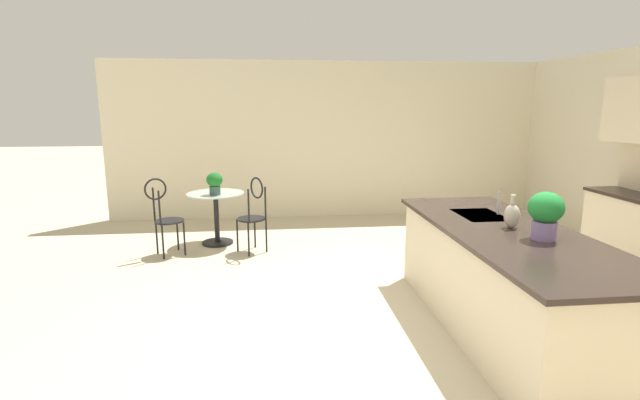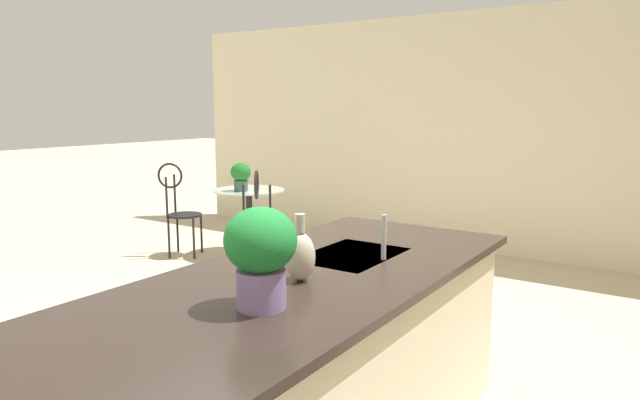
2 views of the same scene
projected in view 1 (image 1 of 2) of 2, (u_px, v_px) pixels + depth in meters
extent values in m
plane|color=beige|center=(397.00, 320.00, 4.30)|extent=(40.00, 40.00, 0.00)
cube|color=beige|center=(334.00, 140.00, 8.18)|extent=(0.12, 7.80, 2.70)
cube|color=beige|center=(504.00, 283.00, 4.01)|extent=(2.70, 0.96, 0.88)
cube|color=#2D231E|center=(509.00, 232.00, 3.92)|extent=(2.80, 1.06, 0.04)
cube|color=#B2B5BA|center=(480.00, 216.00, 4.46)|extent=(0.56, 0.40, 0.03)
cylinder|color=black|center=(218.00, 242.00, 6.69)|extent=(0.44, 0.44, 0.03)
cylinder|color=black|center=(217.00, 218.00, 6.62)|extent=(0.07, 0.07, 0.69)
cylinder|color=#B2C6C1|center=(215.00, 193.00, 6.55)|extent=(0.80, 0.80, 0.01)
cylinder|color=black|center=(237.00, 235.00, 6.28)|extent=(0.03, 0.03, 0.45)
cylinder|color=black|center=(255.00, 232.00, 6.46)|extent=(0.03, 0.03, 0.45)
cylinder|color=black|center=(249.00, 240.00, 6.08)|extent=(0.03, 0.03, 0.45)
cylinder|color=black|center=(266.00, 236.00, 6.26)|extent=(0.03, 0.03, 0.45)
cylinder|color=black|center=(251.00, 219.00, 6.22)|extent=(0.53, 0.53, 0.02)
cylinder|color=black|center=(249.00, 206.00, 5.99)|extent=(0.03, 0.03, 0.45)
cylinder|color=black|center=(265.00, 204.00, 6.15)|extent=(0.03, 0.03, 0.45)
torus|color=black|center=(257.00, 188.00, 6.02)|extent=(0.25, 0.18, 0.28)
cylinder|color=black|center=(178.00, 234.00, 6.35)|extent=(0.03, 0.03, 0.45)
cylinder|color=black|center=(184.00, 239.00, 6.12)|extent=(0.03, 0.03, 0.45)
cylinder|color=black|center=(157.00, 237.00, 6.19)|extent=(0.03, 0.03, 0.45)
cylinder|color=black|center=(163.00, 242.00, 5.96)|extent=(0.03, 0.03, 0.45)
cylinder|color=black|center=(169.00, 221.00, 6.11)|extent=(0.51, 0.51, 0.02)
cylinder|color=black|center=(154.00, 205.00, 6.09)|extent=(0.03, 0.03, 0.45)
cylinder|color=black|center=(160.00, 208.00, 5.88)|extent=(0.03, 0.03, 0.45)
torus|color=black|center=(155.00, 189.00, 5.94)|extent=(0.16, 0.26, 0.28)
cylinder|color=#B2B5BA|center=(499.00, 203.00, 4.45)|extent=(0.02, 0.02, 0.22)
cylinder|color=#385147|center=(215.00, 190.00, 6.40)|extent=(0.15, 0.15, 0.12)
ellipsoid|color=#1B6723|center=(214.00, 180.00, 6.37)|extent=(0.22, 0.22, 0.20)
cylinder|color=#7A669E|center=(544.00, 230.00, 3.62)|extent=(0.18, 0.18, 0.15)
ellipsoid|color=#1E7E32|center=(546.00, 207.00, 3.59)|extent=(0.27, 0.27, 0.24)
ellipsoid|color=#BCB29E|center=(512.00, 216.00, 3.95)|extent=(0.13, 0.13, 0.21)
cylinder|color=#BCB29E|center=(513.00, 200.00, 3.92)|extent=(0.04, 0.04, 0.08)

